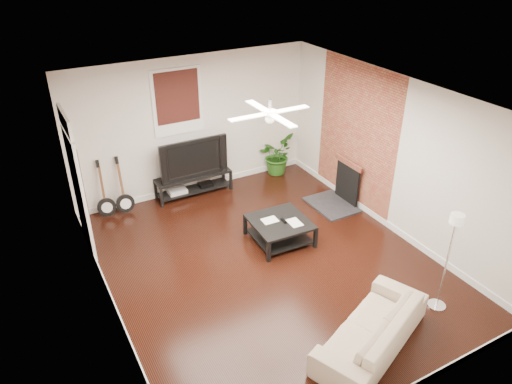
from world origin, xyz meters
TOP-DOWN VIEW (x-y plane):
  - room at (0.00, 0.00)m, footprint 5.01×6.01m
  - brick_accent at (2.49, 1.00)m, footprint 0.02×2.20m
  - fireplace at (2.20, 1.00)m, footprint 0.80×1.10m
  - window_back at (-0.30, 2.97)m, footprint 1.00×0.06m
  - door_left at (-2.46, 1.90)m, footprint 0.08×1.00m
  - tv_stand at (-0.16, 2.78)m, footprint 1.57×0.42m
  - tv at (-0.16, 2.80)m, footprint 1.41×0.18m
  - coffee_table at (0.51, 0.47)m, footprint 1.01×1.01m
  - sofa at (0.31, -2.18)m, footprint 2.08×1.45m
  - floor_lamp at (1.66, -2.08)m, footprint 0.34×0.34m
  - potted_plant at (1.84, 2.82)m, footprint 1.04×1.04m
  - guitar_left at (-1.95, 2.75)m, footprint 0.39×0.30m
  - guitar_right at (-1.60, 2.72)m, footprint 0.37×0.27m
  - ceiling_fan at (0.00, 0.00)m, footprint 1.24×1.24m

SIDE VIEW (x-z plane):
  - coffee_table at x=0.51m, z-range 0.00..0.41m
  - tv_stand at x=-0.16m, z-range 0.00..0.44m
  - sofa at x=0.31m, z-range 0.00..0.57m
  - potted_plant at x=1.84m, z-range 0.00..0.87m
  - fireplace at x=2.20m, z-range 0.00..0.92m
  - guitar_left at x=-1.95m, z-range 0.00..1.14m
  - guitar_right at x=-1.60m, z-range 0.00..1.14m
  - floor_lamp at x=1.66m, z-range 0.00..1.58m
  - tv at x=-0.16m, z-range 0.44..1.25m
  - door_left at x=-2.46m, z-range 0.00..2.50m
  - room at x=0.00m, z-range 0.00..2.80m
  - brick_accent at x=2.49m, z-range 0.00..2.80m
  - window_back at x=-0.30m, z-range 1.30..2.60m
  - ceiling_fan at x=0.00m, z-range 2.44..2.76m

